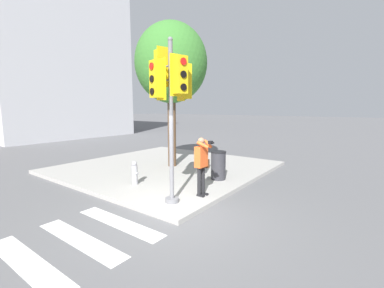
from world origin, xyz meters
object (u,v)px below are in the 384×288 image
Objects in this scene: traffic_signal_pole at (171,88)px; street_tree at (171,64)px; trash_bin at (218,165)px; person_photographer at (202,161)px; fire_hydrant at (135,173)px.

traffic_signal_pole is 4.63m from street_tree.
trash_bin is at bearing 3.32° from traffic_signal_pole.
trash_bin is (-0.64, -2.74, -3.87)m from street_tree.
person_photographer is 1.91m from trash_bin.
fire_hydrant is 0.79× the size of trash_bin.
traffic_signal_pole is 2.27m from person_photographer.
street_tree is 7.58× the size of fire_hydrant.
fire_hydrant is at bearing 100.44° from person_photographer.
street_tree is at bearing 40.72° from traffic_signal_pole.
person_photographer is at bearing -79.56° from fire_hydrant.
trash_bin reaches higher than fire_hydrant.
street_tree is (3.36, 2.90, 1.32)m from traffic_signal_pole.
street_tree is at bearing 53.20° from person_photographer.
street_tree is 4.97m from fire_hydrant.
street_tree is (2.41, 3.22, 3.36)m from person_photographer.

